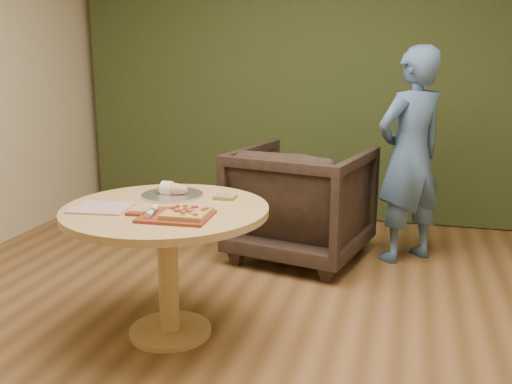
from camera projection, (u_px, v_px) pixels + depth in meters
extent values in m
cube|color=brown|center=(238.00, 369.00, 2.91)|extent=(5.00, 6.00, 0.02)
cube|color=beige|center=(329.00, 71.00, 5.40)|extent=(5.00, 0.02, 2.80)
cube|color=#293618|center=(327.00, 71.00, 5.30)|extent=(4.80, 0.14, 2.78)
cylinder|color=tan|center=(170.00, 331.00, 3.26)|extent=(0.47, 0.47, 0.03)
cylinder|color=tan|center=(168.00, 275.00, 3.18)|extent=(0.11, 0.11, 0.68)
cylinder|color=tan|center=(166.00, 210.00, 3.09)|extent=(1.12, 1.12, 0.04)
cube|color=maroon|center=(176.00, 216.00, 2.88)|extent=(0.36, 0.30, 0.01)
cube|color=maroon|center=(136.00, 214.00, 2.93)|extent=(0.10, 0.05, 0.01)
cube|color=tan|center=(187.00, 213.00, 2.87)|extent=(0.23, 0.23, 0.02)
cylinder|color=maroon|center=(178.00, 211.00, 2.87)|extent=(0.04, 0.04, 0.00)
cylinder|color=maroon|center=(195.00, 207.00, 2.94)|extent=(0.04, 0.04, 0.00)
cylinder|color=maroon|center=(205.00, 208.00, 2.91)|extent=(0.04, 0.04, 0.00)
cylinder|color=maroon|center=(188.00, 209.00, 2.89)|extent=(0.06, 0.06, 0.00)
cylinder|color=maroon|center=(174.00, 208.00, 2.92)|extent=(0.05, 0.05, 0.00)
cube|color=#BC7D46|center=(205.00, 209.00, 2.89)|extent=(0.02, 0.02, 0.01)
cube|color=#BC7D46|center=(183.00, 212.00, 2.82)|extent=(0.02, 0.02, 0.01)
cube|color=#BC7D46|center=(203.00, 209.00, 2.87)|extent=(0.02, 0.02, 0.01)
cube|color=#BC7D46|center=(189.00, 211.00, 2.85)|extent=(0.03, 0.03, 0.01)
cube|color=#BC7D46|center=(178.00, 206.00, 2.94)|extent=(0.03, 0.03, 0.01)
cube|color=#BC7D46|center=(195.00, 214.00, 2.78)|extent=(0.03, 0.03, 0.01)
cube|color=#BC7D46|center=(185.00, 206.00, 2.94)|extent=(0.03, 0.03, 0.01)
cube|color=#BC7D46|center=(177.00, 210.00, 2.86)|extent=(0.03, 0.03, 0.01)
cube|color=#226C17|center=(174.00, 208.00, 2.91)|extent=(0.01, 0.01, 0.00)
cube|color=#226C17|center=(178.00, 211.00, 2.87)|extent=(0.01, 0.01, 0.00)
cube|color=#226C17|center=(186.00, 211.00, 2.86)|extent=(0.01, 0.01, 0.00)
cube|color=#226C17|center=(180.00, 214.00, 2.80)|extent=(0.01, 0.01, 0.00)
cube|color=#226C17|center=(182.00, 214.00, 2.82)|extent=(0.01, 0.01, 0.00)
cube|color=#226C17|center=(187.00, 210.00, 2.87)|extent=(0.01, 0.01, 0.00)
cube|color=#226C17|center=(184.00, 215.00, 2.78)|extent=(0.01, 0.01, 0.00)
cube|color=#226C17|center=(195.00, 210.00, 2.87)|extent=(0.01, 0.01, 0.00)
cube|color=#226C17|center=(195.00, 207.00, 2.94)|extent=(0.01, 0.01, 0.00)
cube|color=#954875|center=(173.00, 209.00, 2.90)|extent=(0.02, 0.03, 0.00)
cube|color=#954875|center=(190.00, 213.00, 2.82)|extent=(0.03, 0.01, 0.00)
cube|color=#954875|center=(184.00, 211.00, 2.85)|extent=(0.02, 0.03, 0.00)
cube|color=#954875|center=(183.00, 211.00, 2.85)|extent=(0.02, 0.03, 0.00)
cube|color=#954875|center=(179.00, 206.00, 2.95)|extent=(0.01, 0.03, 0.00)
cylinder|color=silver|center=(152.00, 211.00, 2.89)|extent=(0.06, 0.17, 0.03)
cylinder|color=#194C26|center=(152.00, 211.00, 2.89)|extent=(0.04, 0.03, 0.03)
cube|color=silver|center=(156.00, 206.00, 2.98)|extent=(0.02, 0.04, 0.00)
cube|color=silver|center=(101.00, 208.00, 3.05)|extent=(0.33, 0.28, 0.01)
cylinder|color=silver|center=(172.00, 196.00, 3.31)|extent=(0.35, 0.35, 0.01)
cylinder|color=silver|center=(172.00, 195.00, 3.31)|extent=(0.36, 0.36, 0.02)
ellipsoid|color=tan|center=(172.00, 189.00, 3.30)|extent=(0.19, 0.08, 0.07)
cylinder|color=silver|center=(167.00, 189.00, 3.31)|extent=(0.06, 0.09, 0.09)
cube|color=#56632C|center=(225.00, 197.00, 3.26)|extent=(0.12, 0.10, 0.02)
imported|color=black|center=(302.00, 197.00, 4.38)|extent=(1.11, 1.06, 0.97)
imported|color=#45689A|center=(410.00, 156.00, 4.26)|extent=(0.70, 0.69, 1.62)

